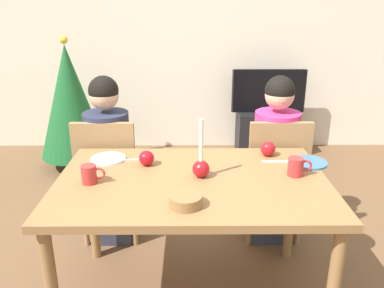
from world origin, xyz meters
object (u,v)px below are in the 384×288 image
(tv_stand, at_px, (266,133))
(apple_by_left_plate, at_px, (268,149))
(candle_centerpiece, at_px, (201,165))
(plate_right, at_px, (308,162))
(christmas_tree, at_px, (70,101))
(mug_left, at_px, (90,174))
(apple_near_candle, at_px, (147,158))
(plate_left, at_px, (108,159))
(person_left_child, at_px, (109,163))
(mug_right, at_px, (296,167))
(dining_table, at_px, (192,193))
(bowl_walnuts, at_px, (186,201))
(tv, at_px, (269,91))
(chair_right, at_px, (275,173))
(chair_left, at_px, (109,173))
(person_right_child, at_px, (274,163))

(tv_stand, height_order, apple_by_left_plate, apple_by_left_plate)
(candle_centerpiece, xyz_separation_m, plate_right, (0.61, 0.18, -0.06))
(christmas_tree, bearing_deg, mug_left, -71.13)
(apple_near_candle, bearing_deg, plate_right, 1.34)
(apple_near_candle, bearing_deg, plate_left, 160.03)
(christmas_tree, relative_size, apple_near_candle, 15.51)
(mug_left, bearing_deg, apple_by_left_plate, 20.86)
(person_left_child, bearing_deg, mug_right, -28.23)
(tv_stand, relative_size, plate_right, 3.03)
(dining_table, distance_m, apple_near_candle, 0.34)
(christmas_tree, bearing_deg, bowl_walnuts, -62.35)
(plate_right, bearing_deg, plate_left, 176.85)
(mug_left, bearing_deg, tv, 60.00)
(tv, bearing_deg, person_left_child, -130.21)
(christmas_tree, height_order, plate_right, christmas_tree)
(dining_table, bearing_deg, bowl_walnuts, -96.38)
(chair_right, xyz_separation_m, tv_stand, (0.27, 1.69, -0.27))
(chair_right, bearing_deg, apple_by_left_plate, -112.78)
(tv_stand, height_order, mug_right, mug_right)
(christmas_tree, distance_m, plate_left, 1.80)
(chair_right, xyz_separation_m, mug_left, (-1.08, -0.65, 0.29))
(tv, bearing_deg, chair_left, -129.66)
(plate_left, relative_size, apple_near_candle, 2.36)
(chair_left, height_order, bowl_walnuts, chair_left)
(dining_table, xyz_separation_m, person_right_child, (0.57, 0.64, -0.10))
(person_left_child, relative_size, tv_stand, 1.83)
(person_left_child, distance_m, bowl_walnuts, 1.08)
(candle_centerpiece, bearing_deg, apple_near_candle, 152.31)
(chair_left, height_order, tv_stand, chair_left)
(person_left_child, xyz_separation_m, mug_right, (1.11, -0.60, 0.23))
(chair_left, xyz_separation_m, christmas_tree, (-0.62, 1.32, 0.18))
(christmas_tree, bearing_deg, dining_table, -58.36)
(tv_stand, distance_m, mug_right, 2.34)
(tv, bearing_deg, bowl_walnuts, -108.63)
(christmas_tree, height_order, apple_by_left_plate, christmas_tree)
(mug_right, relative_size, bowl_walnuts, 0.85)
(person_right_child, height_order, mug_right, person_right_child)
(christmas_tree, distance_m, bowl_walnuts, 2.49)
(chair_left, bearing_deg, mug_left, -85.53)
(chair_right, bearing_deg, dining_table, -133.12)
(mug_right, bearing_deg, apple_by_left_plate, 108.70)
(person_right_child, bearing_deg, chair_left, -178.36)
(apple_near_candle, xyz_separation_m, apple_by_left_plate, (0.70, 0.14, 0.00))
(chair_left, xyz_separation_m, plate_right, (1.22, -0.40, 0.24))
(apple_near_candle, bearing_deg, mug_right, -9.98)
(dining_table, distance_m, candle_centerpiece, 0.16)
(plate_left, height_order, plate_right, same)
(person_right_child, distance_m, plate_left, 1.13)
(dining_table, height_order, apple_by_left_plate, apple_by_left_plate)
(tv, height_order, plate_right, tv)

